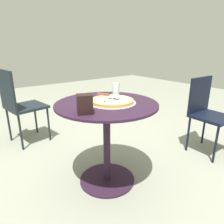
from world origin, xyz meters
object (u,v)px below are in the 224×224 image
patio_chair_far (19,102)px  patio_table (107,128)px  patio_chair_near (207,110)px  napkin_dispenser (85,104)px  pizza_server (109,96)px  drinking_cup (116,89)px  pizza_on_tray (112,101)px

patio_chair_far → patio_table: bearing=106.9°
patio_table → patio_chair_near: patio_chair_near is taller
patio_table → napkin_dispenser: bearing=24.9°
pizza_server → drinking_cup: size_ratio=1.82×
pizza_server → patio_chair_near: 1.24m
pizza_on_tray → drinking_cup: 0.26m
pizza_server → napkin_dispenser: napkin_dispenser is taller
patio_table → pizza_server: 0.27m
pizza_on_tray → pizza_server: 0.06m
pizza_on_tray → patio_chair_far: 1.36m
patio_table → patio_chair_near: 1.24m
patio_table → pizza_on_tray: size_ratio=2.16×
pizza_server → napkin_dispenser: 0.34m
patio_chair_near → patio_chair_far: patio_chair_far is taller
patio_table → napkin_dispenser: 0.41m
patio_table → drinking_cup: 0.39m
pizza_on_tray → drinking_cup: (-0.18, -0.18, 0.04)m
patio_table → drinking_cup: bearing=-145.0°
pizza_on_tray → patio_chair_far: (0.42, -1.28, -0.21)m
patio_table → patio_chair_far: bearing=-73.1°
drinking_cup → patio_chair_near: 1.11m
patio_chair_near → patio_table: bearing=-10.1°
pizza_server → patio_chair_near: size_ratio=0.25×
pizza_server → napkin_dispenser: bearing=25.4°
drinking_cup → napkin_dispenser: size_ratio=0.89×
patio_chair_near → patio_chair_far: 2.17m
pizza_server → patio_chair_far: patio_chair_far is taller
drinking_cup → patio_chair_far: (0.60, -1.10, -0.26)m
drinking_cup → napkin_dispenser: bearing=29.7°
napkin_dispenser → patio_chair_near: bearing=-159.3°
patio_chair_far → drinking_cup: bearing=118.7°
patio_chair_near → patio_chair_far: bearing=-42.6°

